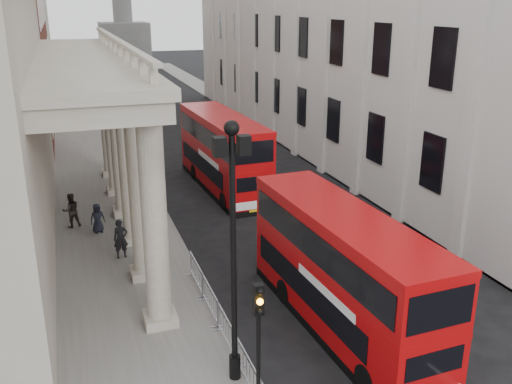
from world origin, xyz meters
TOP-DOWN VIEW (x-y plane):
  - sidewalk_west at (-3.00, 30.00)m, footprint 6.00×140.00m
  - sidewalk_east at (13.50, 30.00)m, footprint 3.00×140.00m
  - kerb at (-0.05, 30.00)m, footprint 0.20×140.00m
  - west_building_far at (-10.50, 80.00)m, footprint 9.00×30.00m
  - lamp_post_south at (-0.60, 4.00)m, footprint 1.05×0.44m
  - lamp_post_mid at (-0.60, 20.00)m, footprint 1.05×0.44m
  - lamp_post_north at (-0.60, 36.00)m, footprint 1.05×0.44m
  - traffic_light at (-0.50, 1.98)m, footprint 0.28×0.33m
  - bus_near at (4.00, 5.77)m, footprint 3.07×10.57m
  - bus_far at (4.35, 23.12)m, footprint 3.17×11.06m
  - pedestrian_a at (-3.04, 14.30)m, footprint 0.73×0.53m
  - pedestrian_b at (-5.12, 18.99)m, footprint 1.05×0.90m
  - pedestrian_c at (-3.86, 17.81)m, footprint 0.83×0.62m

SIDE VIEW (x-z plane):
  - sidewalk_west at x=-3.00m, z-range 0.00..0.12m
  - sidewalk_east at x=13.50m, z-range 0.00..0.12m
  - kerb at x=-0.05m, z-range 0.00..0.14m
  - pedestrian_c at x=-3.86m, z-range 0.12..1.66m
  - pedestrian_a at x=-3.04m, z-range 0.12..1.98m
  - pedestrian_b at x=-5.12m, z-range 0.12..1.99m
  - bus_near at x=4.00m, z-range 0.10..4.61m
  - bus_far at x=4.35m, z-range 0.11..4.83m
  - traffic_light at x=-0.50m, z-range 0.96..5.26m
  - lamp_post_south at x=-0.60m, z-range 0.75..9.07m
  - lamp_post_mid at x=-0.60m, z-range 0.75..9.07m
  - lamp_post_north at x=-0.60m, z-range 0.75..9.07m
  - west_building_far at x=-10.50m, z-range 0.00..20.00m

